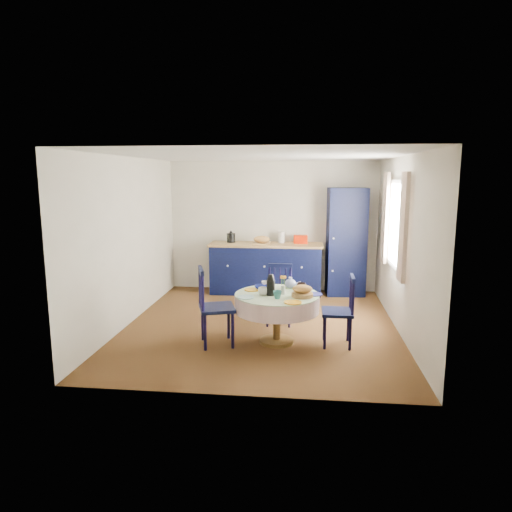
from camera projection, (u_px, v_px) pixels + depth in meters
The scene contains 17 objects.
floor at pixel (261, 325), 6.87m from camera, with size 4.50×4.50×0.00m, color black.
ceiling at pixel (261, 156), 6.43m from camera, with size 4.50×4.50×0.00m, color white.
wall_back at pixel (272, 226), 8.85m from camera, with size 4.00×0.02×2.50m, color silver.
wall_left at pixel (129, 241), 6.86m from camera, with size 0.02×4.50×2.50m, color silver.
wall_right at pixel (402, 245), 6.44m from camera, with size 0.02×4.50×2.50m, color silver.
window at pixel (396, 224), 6.69m from camera, with size 0.10×1.74×1.45m.
kitchen_counter at pixel (266, 267), 8.71m from camera, with size 2.14×0.67×1.19m.
pantry_cabinet at pixel (346, 242), 8.50m from camera, with size 0.74×0.55×2.00m.
dining_table at pixel (278, 302), 6.06m from camera, with size 1.16×1.12×0.96m.
chair_left at pixel (213, 306), 6.00m from camera, with size 0.57×0.58×1.05m.
chair_far at pixel (279, 294), 6.89m from camera, with size 0.40×0.39×0.90m.
chair_right at pixel (340, 310), 5.98m from camera, with size 0.41×0.43×0.94m.
mug_a at pixel (263, 291), 5.98m from camera, with size 0.13×0.13×0.10m, color silver.
mug_b at pixel (277, 295), 5.80m from camera, with size 0.11×0.11×0.10m, color #296A6E.
mug_c at pixel (301, 287), 6.22m from camera, with size 0.13×0.13×0.10m, color black.
mug_d at pixel (265, 284), 6.40m from camera, with size 0.09×0.09×0.09m, color silver.
cobalt_bowl at pixel (263, 287), 6.27m from camera, with size 0.23×0.23×0.06m, color navy.
Camera 1 is at (0.64, -6.55, 2.22)m, focal length 32.00 mm.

